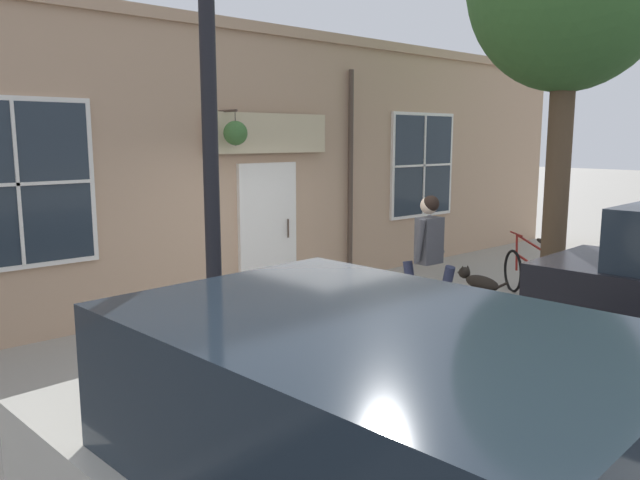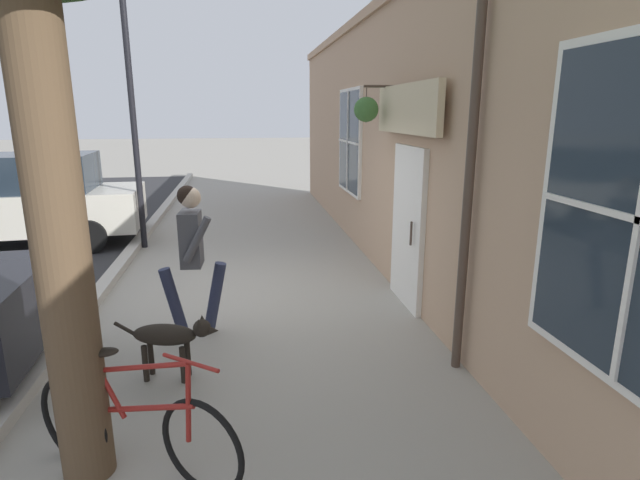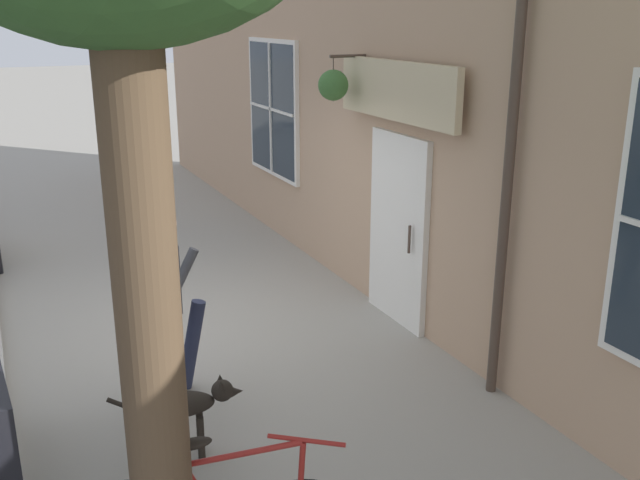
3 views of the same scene
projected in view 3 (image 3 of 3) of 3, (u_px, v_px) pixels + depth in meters
ground_plane at (194, 331)px, 7.76m from camera, size 90.00×90.00×0.00m
storefront_facade at (386, 125)px, 8.05m from camera, size 0.95×18.00×4.18m
pedestrian_walking at (165, 285)px, 6.15m from camera, size 0.75×0.56×1.75m
dog_on_leash at (182, 406)px, 5.44m from camera, size 1.01×0.36×0.65m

